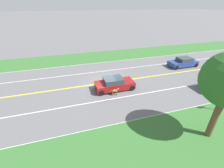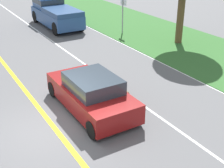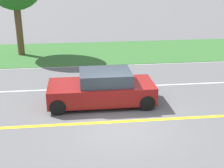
{
  "view_description": "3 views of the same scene",
  "coord_description": "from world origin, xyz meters",
  "px_view_note": "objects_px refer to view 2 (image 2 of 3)",
  "views": [
    {
      "loc": [
        15.38,
        -3.97,
        8.47
      ],
      "look_at": [
        2.42,
        0.01,
        1.1
      ],
      "focal_mm": 24.0,
      "sensor_mm": 36.0,
      "label": 1
    },
    {
      "loc": [
        -2.93,
        -8.62,
        5.86
      ],
      "look_at": [
        2.48,
        0.35,
        0.91
      ],
      "focal_mm": 50.0,
      "sensor_mm": 36.0,
      "label": 2
    },
    {
      "loc": [
        -9.97,
        1.48,
        5.17
      ],
      "look_at": [
        1.53,
        0.12,
        0.89
      ],
      "focal_mm": 50.0,
      "sensor_mm": 36.0,
      "label": 3
    }
  ],
  "objects_px": {
    "dog": "(123,92)",
    "street_sign": "(123,11)",
    "pickup_truck": "(55,13)",
    "ego_car": "(92,94)"
  },
  "relations": [
    {
      "from": "pickup_truck",
      "to": "ego_car",
      "type": "bearing_deg",
      "value": -105.77
    },
    {
      "from": "pickup_truck",
      "to": "street_sign",
      "type": "distance_m",
      "value": 5.16
    },
    {
      "from": "ego_car",
      "to": "street_sign",
      "type": "bearing_deg",
      "value": 50.73
    },
    {
      "from": "ego_car",
      "to": "dog",
      "type": "height_order",
      "value": "ego_car"
    },
    {
      "from": "dog",
      "to": "pickup_truck",
      "type": "xyz_separation_m",
      "value": [
        2.19,
        12.35,
        0.43
      ]
    },
    {
      "from": "dog",
      "to": "street_sign",
      "type": "xyz_separation_m",
      "value": [
        5.31,
        8.27,
        0.93
      ]
    },
    {
      "from": "ego_car",
      "to": "street_sign",
      "type": "distance_m",
      "value": 10.34
    },
    {
      "from": "dog",
      "to": "pickup_truck",
      "type": "relative_size",
      "value": 0.2
    },
    {
      "from": "ego_car",
      "to": "street_sign",
      "type": "relative_size",
      "value": 1.83
    },
    {
      "from": "dog",
      "to": "street_sign",
      "type": "distance_m",
      "value": 9.88
    }
  ]
}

